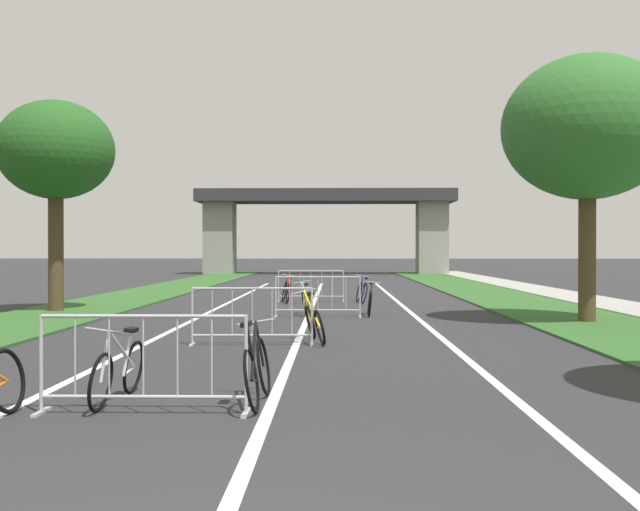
{
  "coord_description": "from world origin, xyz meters",
  "views": [
    {
      "loc": [
        0.72,
        -3.23,
        1.73
      ],
      "look_at": [
        0.17,
        23.01,
        1.54
      ],
      "focal_mm": 42.26,
      "sensor_mm": 36.0,
      "label": 1
    }
  ],
  "objects": [
    {
      "name": "overpass_bridge",
      "position": [
        0.0,
        50.78,
        4.24
      ],
      "size": [
        18.35,
        3.99,
        6.02
      ],
      "color": "#2D2D30",
      "rests_on": "ground"
    },
    {
      "name": "bicycle_black_5",
      "position": [
        -0.16,
        5.16,
        0.39
      ],
      "size": [
        0.44,
        1.68,
        0.95
      ],
      "rotation": [
        0.0,
        0.0,
        -0.03
      ],
      "color": "black",
      "rests_on": "ground"
    },
    {
      "name": "grass_verge_left",
      "position": [
        -6.65,
        25.14,
        0.03
      ],
      "size": [
        3.15,
        61.44,
        0.05
      ],
      "primitive_type": "cube",
      "color": "#2D5B26",
      "rests_on": "ground"
    },
    {
      "name": "grass_verge_right",
      "position": [
        6.65,
        25.14,
        0.03
      ],
      "size": [
        3.15,
        61.44,
        0.05
      ],
      "primitive_type": "cube",
      "color": "#2D5B26",
      "rests_on": "ground"
    },
    {
      "name": "bicycle_purple_4",
      "position": [
        1.62,
        16.57,
        0.36
      ],
      "size": [
        0.45,
        1.62,
        0.94
      ],
      "rotation": [
        0.0,
        0.0,
        3.12
      ],
      "color": "black",
      "rests_on": "ground"
    },
    {
      "name": "crowd_barrier_third",
      "position": [
        0.26,
        16.11,
        0.52
      ],
      "size": [
        2.23,
        0.44,
        1.05
      ],
      "rotation": [
        0.0,
        0.0,
        -0.0
      ],
      "color": "#ADADB2",
      "rests_on": "ground"
    },
    {
      "name": "tree_left_cypress_far",
      "position": [
        -7.05,
        17.48,
        4.45
      ],
      "size": [
        3.21,
        3.21,
        5.87
      ],
      "color": "#4C3823",
      "rests_on": "ground"
    },
    {
      "name": "tree_right_oak_mid",
      "position": [
        6.64,
        14.61,
        4.58
      ],
      "size": [
        3.99,
        3.99,
        6.31
      ],
      "color": "#4C3823",
      "rests_on": "ground"
    },
    {
      "name": "crowd_barrier_fourth",
      "position": [
        -0.11,
        21.85,
        0.52
      ],
      "size": [
        2.23,
        0.46,
        1.05
      ],
      "rotation": [
        0.0,
        0.0,
        -0.01
      ],
      "color": "#ADADB2",
      "rests_on": "ground"
    },
    {
      "name": "crowd_barrier_nearest",
      "position": [
        -1.31,
        4.64,
        0.52
      ],
      "size": [
        2.23,
        0.44,
        1.05
      ],
      "rotation": [
        0.0,
        0.0,
        0.0
      ],
      "color": "#ADADB2",
      "rests_on": "ground"
    },
    {
      "name": "crowd_barrier_second",
      "position": [
        -0.8,
        10.38,
        0.52
      ],
      "size": [
        2.24,
        0.52,
        1.05
      ],
      "rotation": [
        0.0,
        0.0,
        0.04
      ],
      "color": "#ADADB2",
      "rests_on": "ground"
    },
    {
      "name": "bicycle_white_3",
      "position": [
        -1.74,
        5.22,
        0.36
      ],
      "size": [
        0.52,
        1.69,
        0.91
      ],
      "rotation": [
        0.0,
        0.0,
        3.08
      ],
      "color": "black",
      "rests_on": "ground"
    },
    {
      "name": "sidewalk_path_right",
      "position": [
        9.25,
        25.14,
        0.04
      ],
      "size": [
        2.05,
        61.44,
        0.08
      ],
      "primitive_type": "cube",
      "color": "#9E9B93",
      "rests_on": "ground"
    },
    {
      "name": "lane_stripe_right_lane",
      "position": [
        2.79,
        17.77,
        0.0
      ],
      "size": [
        0.14,
        35.54,
        0.01
      ],
      "primitive_type": "cube",
      "color": "silver",
      "rests_on": "ground"
    },
    {
      "name": "bicycle_red_0",
      "position": [
        -0.88,
        21.32,
        0.38
      ],
      "size": [
        0.48,
        1.71,
        0.94
      ],
      "rotation": [
        0.0,
        0.0,
        0.18
      ],
      "color": "black",
      "rests_on": "ground"
    },
    {
      "name": "bicycle_yellow_7",
      "position": [
        0.32,
        10.81,
        0.37
      ],
      "size": [
        0.71,
        1.7,
        0.99
      ],
      "rotation": [
        0.0,
        0.0,
        0.2
      ],
      "color": "black",
      "rests_on": "ground"
    },
    {
      "name": "bicycle_silver_1",
      "position": [
        -0.05,
        16.6,
        0.36
      ],
      "size": [
        0.62,
        1.68,
        0.91
      ],
      "rotation": [
        0.0,
        0.0,
        0.17
      ],
      "color": "black",
      "rests_on": "ground"
    },
    {
      "name": "lane_stripe_left_lane",
      "position": [
        -2.79,
        17.77,
        0.0
      ],
      "size": [
        0.14,
        35.54,
        0.01
      ],
      "primitive_type": "cube",
      "color": "silver",
      "rests_on": "ground"
    },
    {
      "name": "bicycle_blue_2",
      "position": [
        1.58,
        21.32,
        0.37
      ],
      "size": [
        0.49,
        1.63,
        0.92
      ],
      "rotation": [
        0.0,
        0.0,
        0.14
      ],
      "color": "black",
      "rests_on": "ground"
    },
    {
      "name": "lane_stripe_center",
      "position": [
        0.0,
        17.77,
        0.0
      ],
      "size": [
        0.14,
        35.54,
        0.01
      ],
      "primitive_type": "cube",
      "color": "silver",
      "rests_on": "ground"
    }
  ]
}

